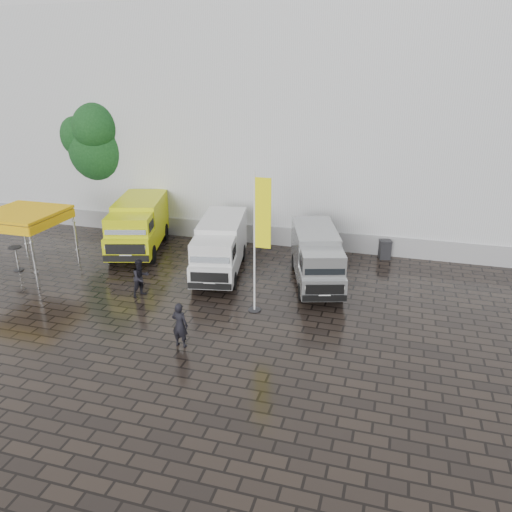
% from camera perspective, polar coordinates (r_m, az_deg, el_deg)
% --- Properties ---
extents(ground, '(120.00, 120.00, 0.00)m').
position_cam_1_polar(ground, '(19.59, -1.00, -6.48)').
color(ground, black).
rests_on(ground, ground).
extents(exhibition_hall, '(44.00, 16.00, 12.00)m').
position_cam_1_polar(exhibition_hall, '(32.88, 11.00, 15.34)').
color(exhibition_hall, silver).
rests_on(exhibition_hall, ground).
extents(hall_plinth, '(44.00, 0.15, 1.00)m').
position_cam_1_polar(hall_plinth, '(26.18, 8.35, 1.73)').
color(hall_plinth, gray).
rests_on(hall_plinth, ground).
extents(van_yellow, '(3.63, 6.01, 2.60)m').
position_cam_1_polar(van_yellow, '(26.28, -13.26, 3.30)').
color(van_yellow, '#CBD50B').
rests_on(van_yellow, ground).
extents(van_white, '(2.88, 5.80, 2.41)m').
position_cam_1_polar(van_white, '(22.89, -4.14, 0.92)').
color(van_white, silver).
rests_on(van_white, ground).
extents(van_silver, '(3.25, 5.62, 2.31)m').
position_cam_1_polar(van_silver, '(21.89, 6.92, -0.27)').
color(van_silver, '#9FA2A4').
rests_on(van_silver, ground).
extents(canopy_tent, '(3.16, 3.16, 2.90)m').
position_cam_1_polar(canopy_tent, '(24.84, -25.13, 4.22)').
color(canopy_tent, silver).
rests_on(canopy_tent, ground).
extents(flagpole, '(0.88, 0.50, 5.53)m').
position_cam_1_polar(flagpole, '(18.50, 0.37, 2.35)').
color(flagpole, black).
rests_on(flagpole, ground).
extents(tree, '(4.14, 4.19, 7.43)m').
position_cam_1_polar(tree, '(31.21, -16.96, 12.26)').
color(tree, black).
rests_on(tree, ground).
extents(cocktail_table, '(0.60, 0.60, 1.16)m').
position_cam_1_polar(cocktail_table, '(25.82, -25.66, -0.28)').
color(cocktail_table, black).
rests_on(cocktail_table, ground).
extents(wheelie_bin, '(0.70, 0.70, 0.95)m').
position_cam_1_polar(wheelie_bin, '(25.58, 14.51, 0.74)').
color(wheelie_bin, black).
rests_on(wheelie_bin, ground).
extents(person_front, '(0.63, 0.45, 1.62)m').
position_cam_1_polar(person_front, '(17.24, -8.70, -7.79)').
color(person_front, black).
rests_on(person_front, ground).
extents(person_tent, '(0.90, 0.98, 1.62)m').
position_cam_1_polar(person_tent, '(21.18, -13.03, -2.44)').
color(person_tent, black).
rests_on(person_tent, ground).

